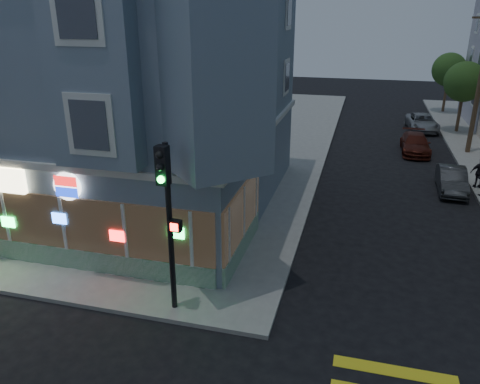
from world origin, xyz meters
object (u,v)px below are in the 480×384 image
at_px(street_tree_near, 465,82).
at_px(pedestrian_b, 480,173).
at_px(parked_car_c, 415,144).
at_px(street_tree_far, 449,70).
at_px(traffic_signal, 167,203).
at_px(utility_pole, 480,81).
at_px(parked_car_b, 452,180).
at_px(parked_car_d, 422,122).

relative_size(street_tree_near, pedestrian_b, 3.21).
bearing_deg(street_tree_near, pedestrian_b, -93.91).
bearing_deg(parked_car_c, street_tree_far, 75.94).
relative_size(pedestrian_b, traffic_signal, 0.31).
bearing_deg(parked_car_c, traffic_signal, -113.01).
bearing_deg(utility_pole, traffic_signal, -119.52).
relative_size(street_tree_far, parked_car_b, 1.39).
height_order(street_tree_far, parked_car_c, street_tree_far).
xyz_separation_m(street_tree_near, parked_car_c, (-3.60, -6.62, -3.30)).
xyz_separation_m(street_tree_near, traffic_signal, (-12.36, -27.47, -0.14)).
distance_m(street_tree_near, pedestrian_b, 13.51).
bearing_deg(street_tree_near, utility_pole, -91.91).
bearing_deg(street_tree_near, street_tree_far, 90.00).
bearing_deg(pedestrian_b, utility_pole, -99.44).
relative_size(street_tree_far, traffic_signal, 0.98).
bearing_deg(street_tree_far, street_tree_near, -90.00).
xyz_separation_m(utility_pole, street_tree_near, (0.20, 6.00, -0.86)).
xyz_separation_m(street_tree_near, street_tree_far, (0.00, 8.00, 0.00)).
height_order(pedestrian_b, parked_car_c, pedestrian_b).
xyz_separation_m(parked_car_d, traffic_signal, (-9.79, -27.73, 3.15)).
relative_size(street_tree_near, parked_car_d, 1.15).
relative_size(street_tree_far, parked_car_c, 1.21).
height_order(street_tree_near, parked_car_b, street_tree_near).
bearing_deg(street_tree_far, traffic_signal, -109.21).
bearing_deg(street_tree_far, parked_car_c, -103.83).
xyz_separation_m(pedestrian_b, parked_car_b, (-1.42, -0.54, -0.35)).
xyz_separation_m(utility_pole, parked_car_c, (-3.40, -0.62, -4.16)).
distance_m(street_tree_near, parked_car_d, 4.18).
bearing_deg(parked_car_c, pedestrian_b, -67.76).
bearing_deg(pedestrian_b, parked_car_d, -86.78).
distance_m(parked_car_c, traffic_signal, 22.83).
bearing_deg(parked_car_d, street_tree_far, 66.94).
bearing_deg(parked_car_d, street_tree_near, -10.53).
bearing_deg(pedestrian_b, traffic_signal, 47.49).
height_order(parked_car_b, parked_car_c, parked_car_c).
bearing_deg(parked_car_c, parked_car_b, -79.92).
relative_size(utility_pole, street_tree_near, 1.70).
height_order(parked_car_d, traffic_signal, traffic_signal).
relative_size(utility_pole, parked_car_b, 2.36).
bearing_deg(parked_car_d, pedestrian_b, -87.67).
distance_m(utility_pole, street_tree_near, 6.06).
relative_size(street_tree_near, parked_car_c, 1.21).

